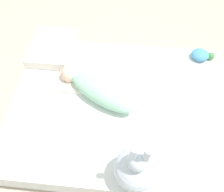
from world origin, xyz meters
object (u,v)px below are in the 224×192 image
(swaddled_baby, at_px, (97,89))
(bunny_plush, at_px, (136,168))
(turtle_plush, at_px, (202,55))
(pillow, at_px, (53,48))

(swaddled_baby, xyz_separation_m, bunny_plush, (0.27, -0.50, 0.06))
(turtle_plush, bearing_deg, pillow, -178.07)
(bunny_plush, bearing_deg, turtle_plush, 62.79)
(pillow, distance_m, bunny_plush, 1.09)
(turtle_plush, bearing_deg, swaddled_baby, -150.90)
(swaddled_baby, bearing_deg, pillow, -13.99)
(bunny_plush, xyz_separation_m, turtle_plush, (0.46, 0.90, -0.10))
(swaddled_baby, bearing_deg, turtle_plush, -121.32)
(swaddled_baby, height_order, pillow, swaddled_baby)
(pillow, bearing_deg, bunny_plush, -52.96)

